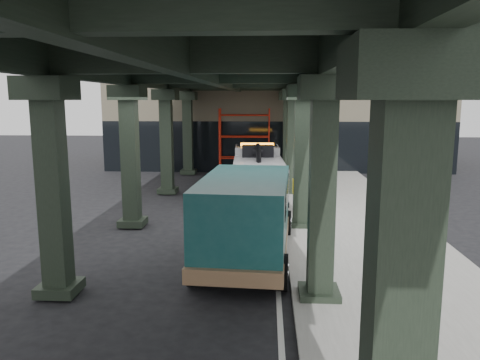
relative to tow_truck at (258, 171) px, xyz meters
The scene contains 8 objects.
ground 7.57m from the tow_truck, 97.52° to the right, with size 90.00×90.00×0.00m, color black.
sidewalk 6.55m from the tow_truck, 56.91° to the right, with size 5.00×40.00×0.15m, color gray.
lane_stripe 5.59m from the tow_truck, 82.39° to the right, with size 0.12×38.00×0.01m, color silver.
viaduct 7.00m from the tow_truck, 104.30° to the right, with size 7.40×32.00×6.40m.
building 12.94m from the tow_truck, 85.36° to the left, with size 22.00×10.00×8.00m, color #C6B793.
scaffolding 7.36m from the tow_truck, 97.69° to the left, with size 3.08×0.88×4.00m.
tow_truck is the anchor object (origin of this frame).
towed_van 8.79m from the tow_truck, 90.89° to the right, with size 2.77×6.22×2.47m.
Camera 1 is at (1.40, -14.05, 4.50)m, focal length 35.00 mm.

